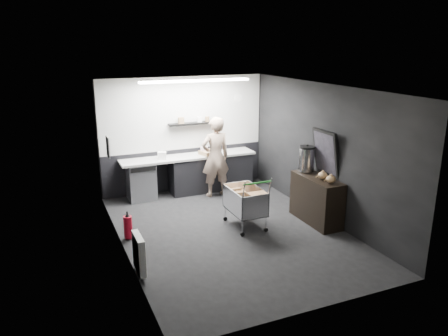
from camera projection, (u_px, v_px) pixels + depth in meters
name	position (u px, v px, depth m)	size (l,w,h in m)	color
floor	(231.00, 231.00, 8.30)	(5.50, 5.50, 0.00)	black
ceiling	(231.00, 88.00, 7.54)	(5.50, 5.50, 0.00)	white
wall_back	(184.00, 134.00, 10.35)	(5.50, 5.50, 0.00)	black
wall_front	(320.00, 217.00, 5.49)	(5.50, 5.50, 0.00)	black
wall_left	(120.00, 176.00, 7.16)	(5.50, 5.50, 0.00)	black
wall_right	(323.00, 152.00, 8.67)	(5.50, 5.50, 0.00)	black
kitchen_wall_panel	(184.00, 113.00, 10.19)	(3.95, 0.02, 1.70)	silver
dado_panel	(185.00, 169.00, 10.57)	(3.95, 0.02, 1.00)	black
floating_shelf	(193.00, 123.00, 10.23)	(1.20, 0.22, 0.04)	black
wall_clock	(238.00, 98.00, 10.62)	(0.20, 0.20, 0.03)	white
poster	(108.00, 147.00, 8.26)	(0.02, 0.30, 0.40)	white
poster_red_band	(108.00, 143.00, 8.25)	(0.01, 0.22, 0.10)	red
radiator	(139.00, 254.00, 6.67)	(0.10, 0.50, 0.60)	white
ceiling_strip	(196.00, 81.00, 9.18)	(2.40, 0.20, 0.04)	white
prep_counter	(195.00, 173.00, 10.36)	(3.20, 0.61, 0.90)	black
person	(215.00, 157.00, 9.96)	(0.68, 0.44, 1.86)	beige
shopping_cart	(245.00, 202.00, 8.38)	(0.57, 0.95, 1.05)	silver
sideboard	(316.00, 193.00, 8.62)	(0.53, 1.23, 1.84)	black
fire_extinguisher	(128.00, 226.00, 7.91)	(0.16, 0.16, 0.51)	red
cardboard_box	(210.00, 152.00, 10.32)	(0.44, 0.34, 0.09)	olive
pink_tub	(204.00, 151.00, 10.30)	(0.18, 0.18, 0.18)	beige
white_container	(162.00, 156.00, 9.87)	(0.19, 0.15, 0.17)	white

